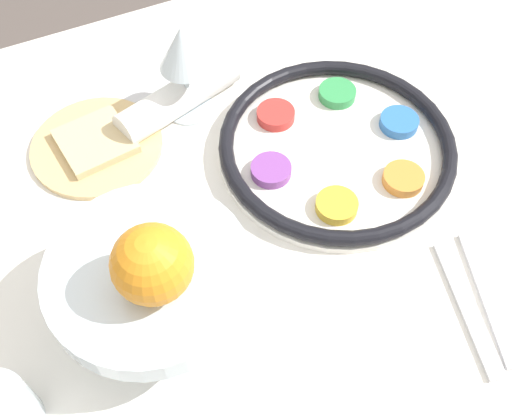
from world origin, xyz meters
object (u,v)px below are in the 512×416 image
(napkin_roll, at_px, (179,98))
(cup_near, at_px, (0,413))
(wine_glass, at_px, (183,52))
(seder_plate, at_px, (337,146))
(orange_fruit, at_px, (152,264))
(bread_plate, at_px, (97,145))
(fruit_stand, at_px, (150,279))

(napkin_roll, xyz_separation_m, cup_near, (0.32, 0.34, 0.01))
(napkin_roll, bearing_deg, wine_glass, 160.49)
(seder_plate, bearing_deg, cup_near, 19.48)
(seder_plate, bearing_deg, orange_fruit, 25.92)
(orange_fruit, bearing_deg, bread_plate, -90.66)
(wine_glass, bearing_deg, fruit_stand, 62.23)
(wine_glass, relative_size, bread_plate, 0.80)
(orange_fruit, distance_m, cup_near, 0.22)
(orange_fruit, relative_size, bread_plate, 0.44)
(cup_near, bearing_deg, orange_fruit, -171.90)
(fruit_stand, distance_m, napkin_roll, 0.32)
(bread_plate, height_order, napkin_roll, napkin_roll)
(orange_fruit, relative_size, cup_near, 1.13)
(fruit_stand, height_order, bread_plate, fruit_stand)
(seder_plate, distance_m, cup_near, 0.51)
(seder_plate, distance_m, bread_plate, 0.33)
(fruit_stand, distance_m, bread_plate, 0.28)
(wine_glass, relative_size, napkin_roll, 0.73)
(fruit_stand, relative_size, cup_near, 3.06)
(orange_fruit, distance_m, napkin_roll, 0.36)
(wine_glass, height_order, bread_plate, wine_glass)
(seder_plate, xyz_separation_m, orange_fruit, (0.29, 0.14, 0.13))
(orange_fruit, height_order, cup_near, orange_fruit)
(fruit_stand, bearing_deg, cup_near, 15.11)
(wine_glass, relative_size, fruit_stand, 0.67)
(seder_plate, bearing_deg, fruit_stand, 22.01)
(wine_glass, height_order, napkin_roll, wine_glass)
(fruit_stand, xyz_separation_m, napkin_roll, (-0.14, -0.29, -0.06))
(fruit_stand, relative_size, napkin_roll, 1.08)
(cup_near, bearing_deg, napkin_roll, -133.20)
(orange_fruit, xyz_separation_m, bread_plate, (-0.00, -0.29, -0.14))
(fruit_stand, xyz_separation_m, cup_near, (0.18, 0.05, -0.05))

